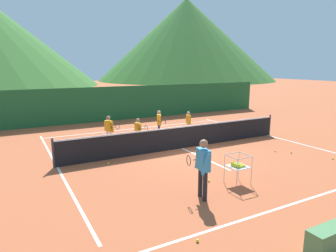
% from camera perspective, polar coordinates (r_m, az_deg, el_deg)
% --- Properties ---
extents(ground_plane, '(120.00, 120.00, 0.00)m').
position_cam_1_polar(ground_plane, '(12.88, 2.70, -4.27)').
color(ground_plane, '#B25633').
extents(line_baseline_near, '(10.21, 0.08, 0.01)m').
position_cam_1_polar(line_baseline_near, '(8.72, 23.74, -13.13)').
color(line_baseline_near, white).
rests_on(line_baseline_near, ground).
extents(line_baseline_far, '(10.21, 0.08, 0.01)m').
position_cam_1_polar(line_baseline_far, '(17.01, -5.66, -0.42)').
color(line_baseline_far, white).
rests_on(line_baseline_far, ground).
extents(line_sideline_west, '(0.08, 10.64, 0.01)m').
position_cam_1_polar(line_sideline_west, '(11.22, -20.38, -7.38)').
color(line_sideline_west, white).
rests_on(line_sideline_west, ground).
extents(line_sideline_east, '(0.08, 10.64, 0.01)m').
position_cam_1_polar(line_sideline_east, '(16.06, 18.47, -1.67)').
color(line_sideline_east, white).
rests_on(line_sideline_east, ground).
extents(line_service_center, '(0.08, 6.34, 0.01)m').
position_cam_1_polar(line_service_center, '(12.88, 2.70, -4.25)').
color(line_service_center, white).
rests_on(line_service_center, ground).
extents(tennis_net, '(10.49, 0.08, 1.05)m').
position_cam_1_polar(tennis_net, '(12.76, 2.72, -2.11)').
color(tennis_net, '#333338').
rests_on(tennis_net, ground).
extents(instructor, '(0.44, 0.79, 1.63)m').
position_cam_1_polar(instructor, '(7.91, 6.65, -7.14)').
color(instructor, black).
rests_on(instructor, ground).
extents(student_0, '(0.56, 0.56, 1.35)m').
position_cam_1_polar(student_0, '(13.33, -11.19, -0.35)').
color(student_0, silver).
rests_on(student_0, ground).
extents(student_1, '(0.40, 0.60, 1.24)m').
position_cam_1_polar(student_1, '(13.10, -5.70, -0.68)').
color(student_1, silver).
rests_on(student_1, ground).
extents(student_2, '(0.42, 0.73, 1.36)m').
position_cam_1_polar(student_2, '(14.54, -1.69, 0.86)').
color(student_2, navy).
rests_on(student_2, ground).
extents(student_3, '(0.33, 0.49, 1.21)m').
position_cam_1_polar(student_3, '(15.23, 3.93, 0.99)').
color(student_3, silver).
rests_on(student_3, ground).
extents(ball_cart, '(0.58, 0.58, 0.90)m').
position_cam_1_polar(ball_cart, '(9.15, 13.15, -7.32)').
color(ball_cart, '#B7B7BC').
rests_on(ball_cart, ground).
extents(tennis_ball_0, '(0.07, 0.07, 0.07)m').
position_cam_1_polar(tennis_ball_0, '(6.46, 5.66, -20.95)').
color(tennis_ball_0, yellow).
rests_on(tennis_ball_0, ground).
extents(tennis_ball_1, '(0.07, 0.07, 0.07)m').
position_cam_1_polar(tennis_ball_1, '(13.10, 19.81, -4.53)').
color(tennis_ball_1, yellow).
rests_on(tennis_ball_1, ground).
extents(tennis_ball_2, '(0.07, 0.07, 0.07)m').
position_cam_1_polar(tennis_ball_2, '(13.11, 22.47, -4.71)').
color(tennis_ball_2, yellow).
rests_on(tennis_ball_2, ground).
extents(tennis_ball_3, '(0.07, 0.07, 0.07)m').
position_cam_1_polar(tennis_ball_3, '(9.35, 7.83, -10.34)').
color(tennis_ball_3, yellow).
rests_on(tennis_ball_3, ground).
extents(tennis_ball_4, '(0.07, 0.07, 0.07)m').
position_cam_1_polar(tennis_ball_4, '(12.96, 28.98, -5.48)').
color(tennis_ball_4, yellow).
rests_on(tennis_ball_4, ground).
extents(tennis_ball_5, '(0.07, 0.07, 0.07)m').
position_cam_1_polar(tennis_ball_5, '(11.04, -11.32, -7.02)').
color(tennis_ball_5, yellow).
rests_on(tennis_ball_5, ground).
extents(windscreen_fence, '(22.46, 0.08, 2.19)m').
position_cam_1_polar(windscreen_fence, '(19.65, -9.22, 4.32)').
color(windscreen_fence, '#1E5B2D').
rests_on(windscreen_fence, ground).
extents(hill_0, '(41.83, 41.83, 18.93)m').
position_cam_1_polar(hill_0, '(74.04, 3.48, 16.08)').
color(hill_0, '#38702D').
rests_on(hill_0, ground).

